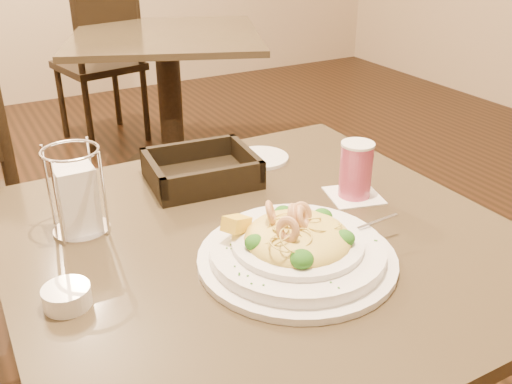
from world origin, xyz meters
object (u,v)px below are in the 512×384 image
main_table (261,330)px  butter_ramekin (67,296)px  drink_glass (356,170)px  bread_basket (202,172)px  pasta_bowl (297,246)px  background_table (169,79)px  napkin_caddy (77,197)px  side_plate (260,158)px  dining_chair_far (102,59)px

main_table → butter_ramekin: size_ratio=12.36×
drink_glass → bread_basket: 0.34m
pasta_bowl → bread_basket: 0.37m
main_table → pasta_bowl: (0.01, -0.11, 0.26)m
drink_glass → bread_basket: bearing=138.4°
bread_basket → drink_glass: bearing=-41.6°
drink_glass → butter_ramekin: 0.62m
background_table → napkin_caddy: bearing=-115.6°
main_table → side_plate: size_ratio=6.60×
main_table → background_table: (0.54, 1.89, 0.00)m
main_table → dining_chair_far: 2.48m
dining_chair_far → napkin_caddy: (-0.64, -2.28, 0.29)m
napkin_caddy → dining_chair_far: bearing=74.4°
napkin_caddy → bread_basket: bearing=17.1°
background_table → main_table: bearing=-105.8°
dining_chair_far → main_table: bearing=70.7°
main_table → drink_glass: size_ratio=6.95×
background_table → pasta_bowl: size_ratio=3.09×
background_table → drink_glass: size_ratio=9.05×
background_table → drink_glass: (-0.29, -1.85, 0.28)m
bread_basket → butter_ramekin: size_ratio=3.38×
drink_glass → bread_basket: (-0.25, 0.22, -0.04)m
bread_basket → butter_ramekin: (-0.36, -0.30, -0.01)m
napkin_caddy → background_table: bearing=64.4°
bread_basket → side_plate: (0.17, 0.04, -0.02)m
butter_ramekin → side_plate: bearing=33.2°
napkin_caddy → side_plate: size_ratio=1.22×
pasta_bowl → butter_ramekin: size_ratio=5.20×
napkin_caddy → butter_ramekin: bearing=-108.8°
main_table → pasta_bowl: bearing=-85.6°
main_table → bread_basket: size_ratio=3.66×
drink_glass → napkin_caddy: napkin_caddy is taller
background_table → drink_glass: bearing=-98.8°
drink_glass → side_plate: size_ratio=0.95×
main_table → napkin_caddy: napkin_caddy is taller
side_plate → butter_ramekin: butter_ramekin is taller
pasta_bowl → bread_basket: size_ratio=1.54×
bread_basket → pasta_bowl: bearing=-88.6°
dining_chair_far → side_plate: bearing=74.0°
bread_basket → napkin_caddy: napkin_caddy is taller
napkin_caddy → butter_ramekin: napkin_caddy is taller
background_table → side_plate: (-0.36, -1.59, 0.23)m
background_table → side_plate: bearing=-102.9°
bread_basket → napkin_caddy: (-0.29, -0.09, 0.05)m
pasta_bowl → bread_basket: (-0.01, 0.37, -0.01)m
main_table → pasta_bowl: size_ratio=2.38×
background_table → pasta_bowl: (-0.53, -2.00, 0.26)m
background_table → bread_basket: bearing=-108.2°
background_table → napkin_caddy: size_ratio=7.03×
bread_basket → napkin_caddy: 0.30m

